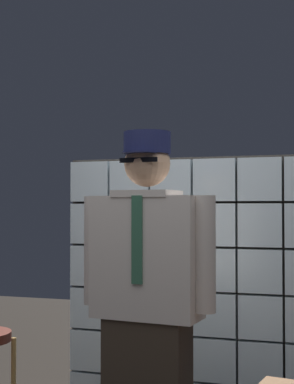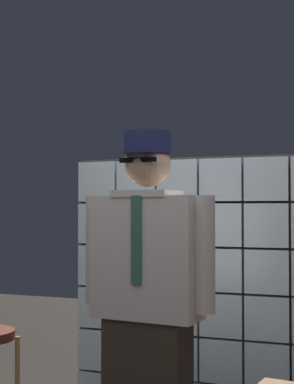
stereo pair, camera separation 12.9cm
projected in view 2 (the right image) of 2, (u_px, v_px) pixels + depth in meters
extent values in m
cube|color=silver|center=(98.00, 349.00, 4.11)|extent=(0.28, 0.08, 0.28)
cube|color=silver|center=(137.00, 353.00, 4.00)|extent=(0.28, 0.08, 0.28)
cube|color=silver|center=(178.00, 357.00, 3.90)|extent=(0.28, 0.08, 0.28)
cube|color=silver|center=(222.00, 361.00, 3.80)|extent=(0.28, 0.08, 0.28)
cube|color=silver|center=(268.00, 365.00, 3.70)|extent=(0.28, 0.08, 0.28)
cube|color=silver|center=(98.00, 307.00, 4.11)|extent=(0.28, 0.08, 0.28)
cube|color=silver|center=(137.00, 310.00, 4.01)|extent=(0.28, 0.08, 0.28)
cube|color=silver|center=(178.00, 312.00, 3.91)|extent=(0.28, 0.08, 0.28)
cube|color=silver|center=(222.00, 315.00, 3.81)|extent=(0.28, 0.08, 0.28)
cube|color=silver|center=(267.00, 318.00, 3.71)|extent=(0.28, 0.08, 0.28)
cube|color=silver|center=(98.00, 265.00, 4.12)|extent=(0.28, 0.08, 0.28)
cube|color=silver|center=(137.00, 267.00, 4.02)|extent=(0.28, 0.08, 0.28)
cube|color=silver|center=(178.00, 268.00, 3.92)|extent=(0.28, 0.08, 0.28)
cube|color=silver|center=(221.00, 270.00, 3.82)|extent=(0.28, 0.08, 0.28)
cube|color=silver|center=(267.00, 272.00, 3.72)|extent=(0.28, 0.08, 0.28)
cube|color=silver|center=(98.00, 224.00, 4.13)|extent=(0.28, 0.08, 0.28)
cube|color=silver|center=(137.00, 224.00, 4.03)|extent=(0.28, 0.08, 0.28)
cube|color=silver|center=(178.00, 224.00, 3.93)|extent=(0.28, 0.08, 0.28)
cube|color=silver|center=(221.00, 225.00, 3.83)|extent=(0.28, 0.08, 0.28)
cube|color=silver|center=(267.00, 225.00, 3.72)|extent=(0.28, 0.08, 0.28)
cube|color=silver|center=(99.00, 182.00, 4.14)|extent=(0.28, 0.08, 0.28)
cube|color=silver|center=(137.00, 181.00, 4.04)|extent=(0.28, 0.08, 0.28)
cube|color=silver|center=(178.00, 181.00, 3.93)|extent=(0.28, 0.08, 0.28)
cube|color=silver|center=(221.00, 180.00, 3.83)|extent=(0.28, 0.08, 0.28)
cube|color=silver|center=(267.00, 179.00, 3.73)|extent=(0.28, 0.08, 0.28)
cube|color=#38332D|center=(202.00, 290.00, 3.91)|extent=(1.81, 0.02, 1.81)
cube|color=silver|center=(147.00, 257.00, 2.96)|extent=(0.57, 0.30, 0.62)
cube|color=#33664C|center=(136.00, 240.00, 2.85)|extent=(0.06, 0.02, 0.44)
cube|color=silver|center=(147.00, 194.00, 2.97)|extent=(0.33, 0.28, 0.04)
sphere|color=tan|center=(147.00, 164.00, 2.98)|extent=(0.24, 0.24, 0.24)
ellipsoid|color=black|center=(143.00, 171.00, 2.93)|extent=(0.16, 0.10, 0.11)
cube|color=black|center=(138.00, 160.00, 2.88)|extent=(0.20, 0.03, 0.02)
cylinder|color=#191E47|center=(140.00, 153.00, 2.90)|extent=(0.20, 0.20, 0.01)
cylinder|color=#191E47|center=(147.00, 143.00, 2.98)|extent=(0.24, 0.24, 0.11)
cylinder|color=silver|center=(204.00, 254.00, 2.83)|extent=(0.12, 0.12, 0.57)
cylinder|color=silver|center=(96.00, 250.00, 3.10)|extent=(0.12, 0.12, 0.57)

